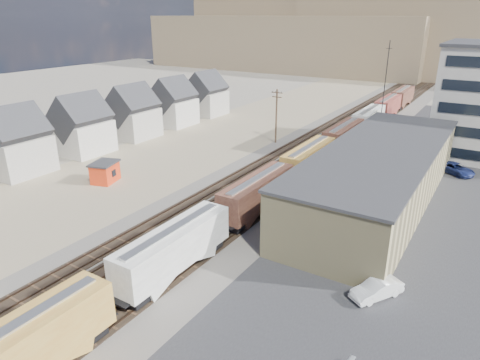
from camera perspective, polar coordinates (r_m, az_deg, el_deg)
The scene contains 14 objects.
ground at distance 44.40m, azimuth -10.96°, elevation -9.72°, with size 300.00×300.00×0.00m, color #6B6356.
ballast_bed at distance 84.85m, azimuth 12.39°, elevation 5.32°, with size 18.00×200.00×0.06m, color #4C4742.
dirt_yard at distance 85.01m, azimuth -2.80°, elevation 5.81°, with size 24.00×180.00×0.03m, color #85785B.
asphalt_lot at distance 66.41m, azimuth 25.76°, elevation -0.82°, with size 26.00×120.00×0.04m, color #232326.
rail_tracks at distance 85.00m, azimuth 12.05°, elevation 5.43°, with size 11.40×200.00×0.24m.
freight_train at distance 70.50m, azimuth 11.60°, elevation 4.50°, with size 3.00×119.74×4.46m.
warehouse at distance 56.84m, azimuth 18.06°, elevation 0.72°, with size 12.40×40.40×7.25m.
utility_pole_north at distance 79.66m, azimuth 4.87°, elevation 8.63°, with size 2.20×0.32×10.00m.
radio_mast at distance 90.74m, azimuth 18.71°, elevation 11.61°, with size 1.20×0.16×18.00m.
townhouse_row at distance 82.25m, azimuth -17.08°, elevation 7.49°, with size 8.15×68.16×10.47m.
hills_north at distance 197.21m, azimuth 25.29°, elevation 16.84°, with size 265.00×80.00×32.00m.
maintenance_shed at distance 64.08m, azimuth -17.57°, elevation 1.04°, with size 4.22×4.82×2.98m.
parked_car_white at distance 39.12m, azimuth 17.76°, elevation -13.72°, with size 1.66×4.75×1.57m, color white.
parked_car_blue at distance 72.20m, azimuth 26.81°, elevation 1.34°, with size 2.67×5.79×1.61m, color navy.
Camera 1 is at (26.82, -27.30, 22.52)m, focal length 32.00 mm.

